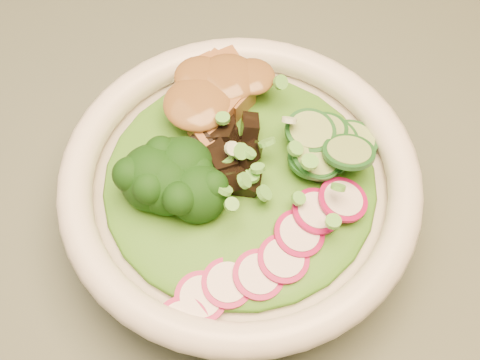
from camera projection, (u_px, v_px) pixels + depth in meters
dining_table at (123, 246)px, 0.63m from camera, size 1.20×0.80×0.75m
salad_bowl at (240, 193)px, 0.49m from camera, size 0.26×0.26×0.07m
lettuce_bed at (240, 179)px, 0.47m from camera, size 0.19×0.19×0.02m
broccoli_florets at (158, 198)px, 0.45m from camera, size 0.08×0.07×0.04m
radish_slices at (278, 253)px, 0.44m from camera, size 0.11×0.04×0.02m
cucumber_slices at (323, 146)px, 0.47m from camera, size 0.07×0.07×0.03m
mushroom_heap at (234, 156)px, 0.46m from camera, size 0.07×0.07×0.04m
tofu_cubes at (213, 105)px, 0.49m from camera, size 0.09×0.06×0.03m
peanut_sauce at (213, 94)px, 0.48m from camera, size 0.07×0.05×0.02m
scallion_garnish at (240, 162)px, 0.45m from camera, size 0.18×0.18×0.02m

